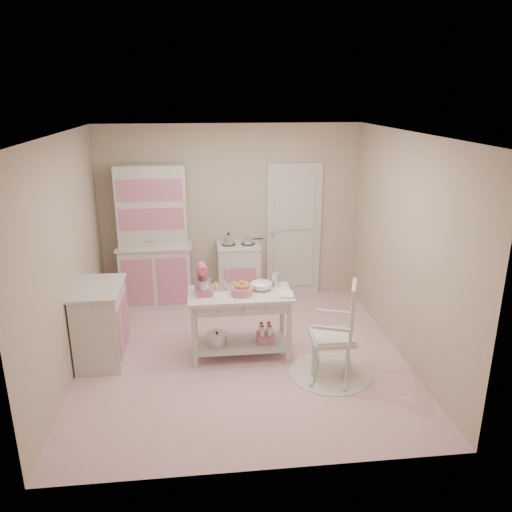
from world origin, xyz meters
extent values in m
plane|color=pink|center=(0.00, 0.00, 0.00)|extent=(3.80, 3.80, 0.00)
cube|color=white|center=(0.00, 0.00, 2.60)|extent=(3.80, 3.80, 0.04)
cube|color=beige|center=(0.00, 1.90, 1.30)|extent=(3.80, 0.04, 2.60)
cube|color=beige|center=(0.00, -1.90, 1.30)|extent=(3.80, 0.04, 2.60)
cube|color=beige|center=(-1.90, 0.00, 1.30)|extent=(0.04, 3.80, 2.60)
cube|color=beige|center=(1.90, 0.00, 1.30)|extent=(0.04, 3.80, 2.60)
cube|color=silver|center=(0.95, 1.87, 1.02)|extent=(0.82, 0.05, 2.04)
cube|color=silver|center=(-1.11, 1.66, 1.04)|extent=(1.06, 0.50, 2.08)
cube|color=silver|center=(0.09, 1.61, 0.46)|extent=(0.62, 0.57, 0.92)
cube|color=silver|center=(-1.63, 0.14, 0.46)|extent=(0.54, 0.84, 0.92)
cylinder|color=white|center=(0.95, -0.49, 0.01)|extent=(0.92, 0.92, 0.01)
cube|color=silver|center=(0.95, -0.49, 0.55)|extent=(0.69, 0.84, 1.10)
cube|color=silver|center=(-0.01, 0.06, 0.40)|extent=(1.20, 0.60, 0.80)
cube|color=#CA5571|center=(-0.43, 0.08, 0.97)|extent=(0.24, 0.31, 0.34)
cube|color=silver|center=(-0.16, 0.24, 0.81)|extent=(0.34, 0.24, 0.02)
cylinder|color=#CF7797|center=(0.01, 0.01, 0.85)|extent=(0.25, 0.25, 0.09)
imported|color=white|center=(0.25, 0.14, 0.84)|extent=(0.25, 0.25, 0.08)
cylinder|color=silver|center=(0.43, 0.22, 0.89)|extent=(0.10, 0.10, 0.17)
imported|color=white|center=(0.44, -0.06, 0.81)|extent=(0.17, 0.21, 0.02)
camera|label=1|loc=(-0.43, -5.28, 3.01)|focal=35.00mm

